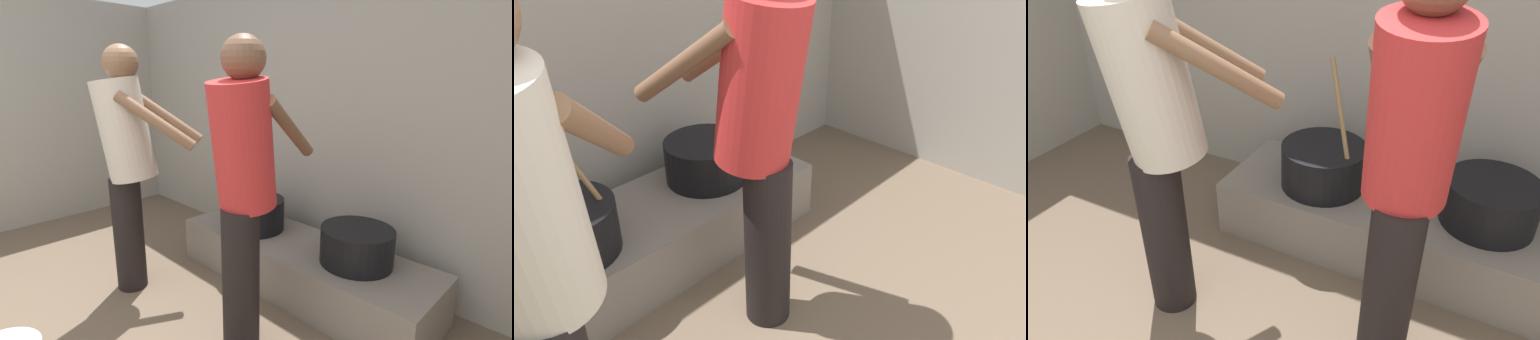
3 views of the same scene
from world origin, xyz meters
The scene contains 6 objects.
block_enclosure_rear centered at (0.00, 2.60, 1.10)m, with size 4.99×0.20×2.20m, color #9E998E.
hearth_ledge centered at (0.30, 2.08, 0.16)m, with size 1.85×0.60×0.32m, color slate.
cooking_pot_main centered at (-0.12, 2.06, 0.44)m, with size 0.45×0.45×0.69m.
cooking_pot_secondary centered at (0.71, 2.11, 0.43)m, with size 0.44×0.44×0.23m.
cook_in_red_shirt centered at (0.44, 1.43, 0.93)m, with size 0.46×0.72×1.63m.
cook_in_cream_shirt centered at (-0.51, 1.28, 0.94)m, with size 0.70×0.70×1.63m.
Camera 3 is at (0.72, 0.00, 1.76)m, focal length 34.10 mm.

